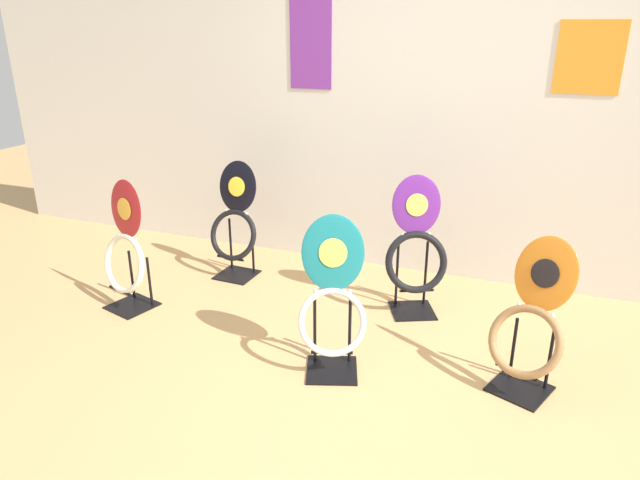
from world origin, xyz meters
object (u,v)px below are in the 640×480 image
object	(u,v)px
toilet_seat_display_teal_sax	(332,302)
toilet_seat_display_jazz_black	(235,223)
toilet_seat_display_purple_note	(416,252)
toilet_seat_display_crimson_swirl	(125,254)
toilet_seat_display_orange_sun	(530,328)

from	to	relation	value
toilet_seat_display_teal_sax	toilet_seat_display_jazz_black	size ratio (longest dim) A/B	1.00
toilet_seat_display_purple_note	toilet_seat_display_jazz_black	bearing A→B (deg)	175.80
toilet_seat_display_jazz_black	toilet_seat_display_crimson_swirl	distance (m)	0.84
toilet_seat_display_purple_note	toilet_seat_display_jazz_black	distance (m)	1.39
toilet_seat_display_purple_note	toilet_seat_display_crimson_swirl	bearing A→B (deg)	-160.96
toilet_seat_display_purple_note	toilet_seat_display_crimson_swirl	distance (m)	1.91
toilet_seat_display_teal_sax	toilet_seat_display_orange_sun	world-z (taller)	toilet_seat_display_teal_sax
toilet_seat_display_purple_note	toilet_seat_display_jazz_black	size ratio (longest dim) A/B	1.05
toilet_seat_display_teal_sax	toilet_seat_display_purple_note	size ratio (longest dim) A/B	0.95
toilet_seat_display_jazz_black	toilet_seat_display_orange_sun	xyz separation A→B (m)	(2.11, -0.75, -0.06)
toilet_seat_display_teal_sax	toilet_seat_display_crimson_swirl	distance (m)	1.54
toilet_seat_display_jazz_black	toilet_seat_display_crimson_swirl	xyz separation A→B (m)	(-0.42, -0.72, -0.03)
toilet_seat_display_crimson_swirl	toilet_seat_display_orange_sun	bearing A→B (deg)	-0.49
toilet_seat_display_purple_note	toilet_seat_display_orange_sun	world-z (taller)	toilet_seat_display_purple_note
toilet_seat_display_jazz_black	toilet_seat_display_crimson_swirl	bearing A→B (deg)	-120.21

